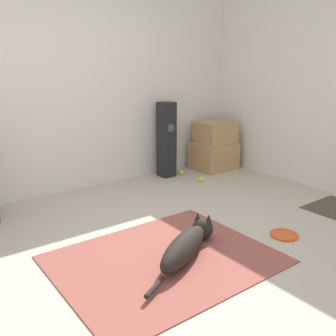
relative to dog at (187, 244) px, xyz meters
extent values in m
plane|color=#BCB29E|center=(-0.17, 0.06, -0.12)|extent=(12.00, 12.00, 0.00)
cube|color=silver|center=(-0.17, 2.16, 1.16)|extent=(8.00, 0.06, 2.55)
cube|color=#934C42|center=(-0.17, 0.08, -0.11)|extent=(1.67, 1.34, 0.01)
ellipsoid|color=black|center=(-0.07, -0.03, 0.00)|extent=(0.74, 0.51, 0.22)
sphere|color=black|center=(0.31, 0.16, -0.01)|extent=(0.19, 0.19, 0.19)
cone|color=black|center=(0.29, 0.21, 0.09)|extent=(0.06, 0.06, 0.08)
cone|color=black|center=(0.33, 0.12, 0.09)|extent=(0.06, 0.06, 0.08)
cylinder|color=black|center=(-0.50, -0.26, -0.06)|extent=(0.23, 0.14, 0.04)
cylinder|color=#DB511E|center=(0.95, -0.23, -0.11)|extent=(0.25, 0.25, 0.02)
torus|color=#DB511E|center=(0.95, -0.23, -0.10)|extent=(0.25, 0.25, 0.02)
cube|color=tan|center=(2.00, 1.81, 0.08)|extent=(0.59, 0.50, 0.39)
cube|color=tan|center=(2.00, 1.80, 0.43)|extent=(0.51, 0.43, 0.31)
cube|color=black|center=(1.22, 1.92, 0.39)|extent=(0.20, 0.20, 1.02)
cylinder|color=#4C4C51|center=(1.22, 1.82, 0.57)|extent=(0.11, 0.00, 0.11)
sphere|color=#C6E033|center=(1.42, 1.43, -0.09)|extent=(0.07, 0.07, 0.07)
sphere|color=#C6E033|center=(1.42, 1.85, -0.09)|extent=(0.07, 0.07, 0.07)
cube|color=#4C4233|center=(1.97, -0.14, -0.12)|extent=(0.64, 0.50, 0.01)
camera|label=1|loc=(-1.74, -2.08, 1.39)|focal=40.00mm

